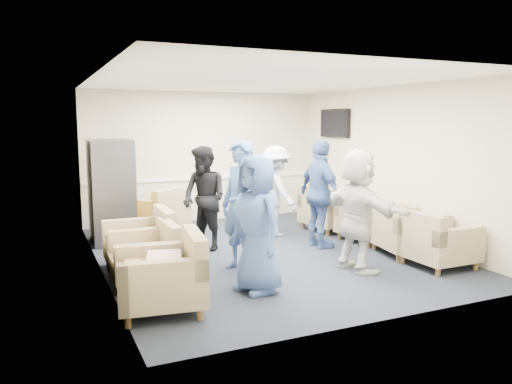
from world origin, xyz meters
name	(u,v)px	position (x,y,z in m)	size (l,w,h in m)	color
floor	(264,253)	(0.00, 0.00, 0.00)	(6.00, 6.00, 0.00)	black
ceiling	(265,81)	(0.00, 0.00, 2.70)	(6.00, 6.00, 0.00)	white
back_wall	(204,157)	(0.00, 3.00, 1.35)	(5.00, 0.02, 2.70)	beige
front_wall	(389,194)	(0.00, -3.00, 1.35)	(5.00, 0.02, 2.70)	beige
left_wall	(98,176)	(-2.50, 0.00, 1.35)	(0.02, 6.00, 2.70)	beige
right_wall	(393,163)	(2.50, 0.00, 1.35)	(0.02, 6.00, 2.70)	beige
chair_rail	(205,178)	(0.00, 2.98, 0.90)	(4.98, 0.04, 0.06)	white
tv	(335,123)	(2.44, 1.80, 2.05)	(0.10, 1.00, 0.58)	black
armchair_left_near	(166,278)	(-2.02, -1.78, 0.37)	(1.04, 1.04, 0.74)	#93825F
armchair_left_mid	(148,258)	(-2.01, -0.74, 0.33)	(0.83, 0.83, 0.66)	#93825F
armchair_left_far	(143,244)	(-1.93, -0.06, 0.36)	(0.92, 0.92, 0.72)	#93825F
armchair_right_near	(436,243)	(1.93, -1.71, 0.34)	(0.87, 0.87, 0.69)	#93825F
armchair_right_midnear	(405,231)	(1.98, -0.98, 0.37)	(1.07, 1.07, 0.75)	#93825F
armchair_right_midfar	(367,221)	(1.99, 0.01, 0.36)	(1.02, 1.02, 0.72)	#93825F
armchair_right_far	(328,211)	(1.84, 1.05, 0.37)	(1.04, 1.04, 0.74)	#93825F
armchair_corner	(160,213)	(-1.16, 2.17, 0.36)	(1.26, 1.26, 0.73)	#93825F
vending_machine	(112,191)	(-2.09, 1.73, 0.89)	(0.72, 0.84, 1.78)	#4F4E56
backpack	(172,258)	(-1.65, -0.58, 0.24)	(0.33, 0.29, 0.47)	black
pillow	(164,261)	(-2.04, -1.77, 0.56)	(0.49, 0.37, 0.14)	beige
person_front_left	(257,224)	(-0.85, -1.61, 0.85)	(0.83, 0.54, 1.69)	#3D5892
person_mid_left	(241,206)	(-0.69, -0.70, 0.91)	(0.67, 0.44, 1.82)	#3D5892
person_back_left	(204,198)	(-0.79, 0.61, 0.85)	(0.82, 0.64, 1.69)	black
person_back_right	(275,191)	(0.71, 1.05, 0.82)	(1.07, 0.61, 1.65)	silver
person_mid_right	(320,194)	(1.00, -0.03, 0.90)	(1.05, 0.44, 1.80)	#3D5892
person_front_right	(358,211)	(0.79, -1.38, 0.86)	(1.59, 0.51, 1.71)	silver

